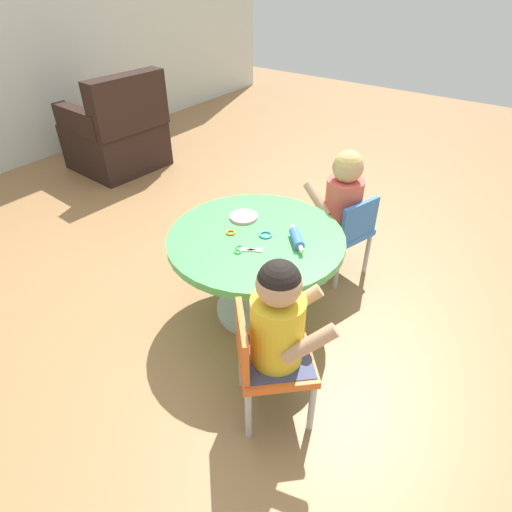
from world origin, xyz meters
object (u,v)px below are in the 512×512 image
at_px(child_chair_left, 268,359).
at_px(rolling_pin, 297,238).
at_px(craft_table, 256,255).
at_px(seated_child_left, 279,318).
at_px(craft_scissors, 244,250).
at_px(seated_child_right, 344,194).
at_px(armchair_dark, 118,135).
at_px(child_chair_right, 344,231).

distance_m(child_chair_left, rolling_pin, 0.62).
distance_m(craft_table, child_chair_left, 0.63).
relative_size(seated_child_left, craft_scissors, 3.63).
relative_size(seated_child_right, armchair_dark, 0.60).
relative_size(craft_table, armchair_dark, 1.05).
distance_m(child_chair_left, armchair_dark, 2.88).
bearing_deg(child_chair_left, seated_child_left, -46.71).
xyz_separation_m(child_chair_right, seated_child_right, (0.01, 0.04, 0.23)).
distance_m(seated_child_right, armchair_dark, 2.35).
bearing_deg(seated_child_left, rolling_pin, 24.62).
xyz_separation_m(seated_child_left, craft_scissors, (0.31, 0.40, -0.03)).
distance_m(child_chair_right, armchair_dark, 2.38).
bearing_deg(craft_table, child_chair_right, -20.31).
xyz_separation_m(craft_table, armchair_dark, (0.86, 2.15, -0.07)).
bearing_deg(seated_child_left, child_chair_right, 11.70).
height_order(seated_child_left, craft_scissors, seated_child_left).
relative_size(seated_child_left, seated_child_right, 1.00).
relative_size(child_chair_right, armchair_dark, 0.63).
height_order(child_chair_left, child_chair_right, same).
bearing_deg(craft_scissors, child_chair_left, -132.34).
bearing_deg(seated_child_left, craft_table, 43.76).
bearing_deg(child_chair_left, child_chair_right, 9.90).
distance_m(seated_child_left, craft_scissors, 0.51).
relative_size(craft_table, craft_scissors, 6.34).
relative_size(child_chair_right, seated_child_right, 1.05).
xyz_separation_m(child_chair_right, rolling_pin, (-0.52, 0.02, 0.22)).
relative_size(armchair_dark, rolling_pin, 4.62).
distance_m(child_chair_right, rolling_pin, 0.57).
distance_m(craft_table, craft_scissors, 0.18).
relative_size(seated_child_left, armchair_dark, 0.60).
bearing_deg(armchair_dark, child_chair_right, -96.62).
xyz_separation_m(child_chair_left, craft_scissors, (0.34, 0.38, 0.20)).
bearing_deg(child_chair_right, seated_child_right, 72.87).
xyz_separation_m(craft_table, craft_scissors, (-0.14, -0.03, 0.12)).
height_order(seated_child_left, child_chair_right, seated_child_left).
bearing_deg(armchair_dark, seated_child_right, -96.44).
distance_m(seated_child_left, seated_child_right, 1.08).
xyz_separation_m(seated_child_left, child_chair_right, (1.04, 0.21, -0.23)).
xyz_separation_m(child_chair_left, armchair_dark, (1.34, 2.55, 0.00)).
bearing_deg(child_chair_right, child_chair_left, -170.10).
xyz_separation_m(child_chair_left, seated_child_left, (0.03, -0.03, 0.23)).
distance_m(armchair_dark, rolling_pin, 2.48).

